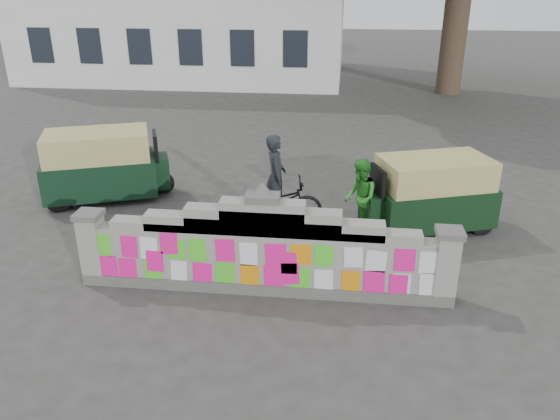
{
  "coord_description": "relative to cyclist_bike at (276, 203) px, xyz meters",
  "views": [
    {
      "loc": [
        1.23,
        -8.09,
        5.06
      ],
      "look_at": [
        0.17,
        1.0,
        1.1
      ],
      "focal_mm": 35.0,
      "sensor_mm": 36.0,
      "label": 1
    }
  ],
  "objects": [
    {
      "name": "ground",
      "position": [
        0.12,
        -2.68,
        -0.53
      ],
      "size": [
        100.0,
        100.0,
        0.0
      ],
      "primitive_type": "plane",
      "color": "#383533",
      "rests_on": "ground"
    },
    {
      "name": "parapet_wall",
      "position": [
        0.12,
        -2.69,
        0.22
      ],
      "size": [
        6.48,
        0.44,
        2.01
      ],
      "color": "#4C4C49",
      "rests_on": "ground"
    },
    {
      "name": "cyclist_bike",
      "position": [
        0.0,
        0.0,
        0.0
      ],
      "size": [
        2.11,
        1.11,
        1.06
      ],
      "primitive_type": "imported",
      "rotation": [
        0.0,
        0.0,
        1.78
      ],
      "color": "black",
      "rests_on": "ground"
    },
    {
      "name": "cyclist_rider",
      "position": [
        0.0,
        0.0,
        0.37
      ],
      "size": [
        0.56,
        0.73,
        1.79
      ],
      "primitive_type": "imported",
      "rotation": [
        0.0,
        0.0,
        1.78
      ],
      "color": "black",
      "rests_on": "ground"
    },
    {
      "name": "pedestrian",
      "position": [
        1.78,
        -0.24,
        0.29
      ],
      "size": [
        0.73,
        0.88,
        1.64
      ],
      "primitive_type": "imported",
      "rotation": [
        0.0,
        0.0,
        -1.43
      ],
      "color": "#2B8C26",
      "rests_on": "ground"
    },
    {
      "name": "rickshaw_left",
      "position": [
        -4.32,
        1.1,
        0.34
      ],
      "size": [
        3.11,
        2.24,
        1.67
      ],
      "rotation": [
        0.0,
        0.0,
        0.37
      ],
      "color": "black",
      "rests_on": "ground"
    },
    {
      "name": "rickshaw_right",
      "position": [
        3.25,
        0.24,
        0.29
      ],
      "size": [
        2.92,
        2.04,
        1.57
      ],
      "rotation": [
        0.0,
        0.0,
        3.47
      ],
      "color": "black",
      "rests_on": "ground"
    }
  ]
}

